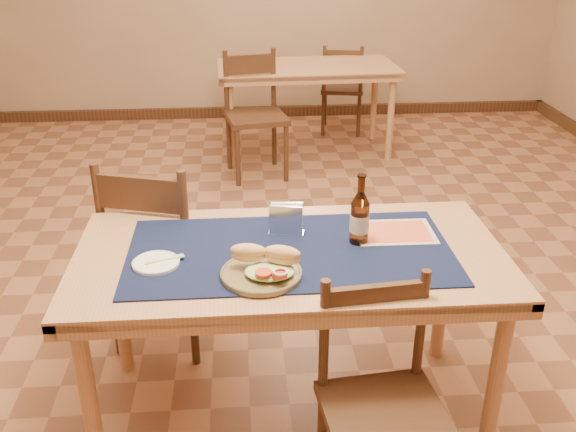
{
  "coord_description": "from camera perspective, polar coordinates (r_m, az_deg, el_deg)",
  "views": [
    {
      "loc": [
        -0.17,
        -2.89,
        1.89
      ],
      "look_at": [
        0.0,
        -0.7,
        0.85
      ],
      "focal_mm": 40.0,
      "sensor_mm": 36.0,
      "label": 1
    }
  ],
  "objects": [
    {
      "name": "napkin_holder",
      "position": [
        2.49,
        -0.17,
        -0.33
      ],
      "size": [
        0.14,
        0.07,
        0.12
      ],
      "color": "silver",
      "rests_on": "placemat"
    },
    {
      "name": "beer_bottle",
      "position": [
        2.41,
        6.38,
        -0.16
      ],
      "size": [
        0.07,
        0.07,
        0.27
      ],
      "color": "#41200B",
      "rests_on": "placemat"
    },
    {
      "name": "baseboard",
      "position": [
        3.43,
        -0.91,
        -7.08
      ],
      "size": [
        6.0,
        7.0,
        0.1
      ],
      "color": "#412A17",
      "rests_on": "ground"
    },
    {
      "name": "sandwich_plate",
      "position": [
        2.21,
        -2.14,
        -4.68
      ],
      "size": [
        0.28,
        0.28,
        0.11
      ],
      "color": "brown",
      "rests_on": "placemat"
    },
    {
      "name": "main_table",
      "position": [
        2.43,
        0.18,
        -4.91
      ],
      "size": [
        1.6,
        0.8,
        0.75
      ],
      "color": "#B37C54",
      "rests_on": "ground"
    },
    {
      "name": "chair_main_far",
      "position": [
        2.99,
        -11.21,
        -2.93
      ],
      "size": [
        0.55,
        0.55,
        0.96
      ],
      "color": "#412A17",
      "rests_on": "ground"
    },
    {
      "name": "placemat",
      "position": [
        2.38,
        0.19,
        -3.14
      ],
      "size": [
        1.2,
        0.6,
        0.01
      ],
      "primitive_type": "cube",
      "color": "#0F1637",
      "rests_on": "main_table"
    },
    {
      "name": "side_plate",
      "position": [
        2.34,
        -11.67,
        -4.07
      ],
      "size": [
        0.17,
        0.17,
        0.01
      ],
      "color": "white",
      "rests_on": "placemat"
    },
    {
      "name": "chair_main_near",
      "position": [
        2.2,
        8.38,
        -16.19
      ],
      "size": [
        0.43,
        0.43,
        0.85
      ],
      "color": "#412A17",
      "rests_on": "ground"
    },
    {
      "name": "back_table",
      "position": [
        5.43,
        1.72,
        12.4
      ],
      "size": [
        1.49,
        0.79,
        0.75
      ],
      "color": "#B37C54",
      "rests_on": "ground"
    },
    {
      "name": "fork",
      "position": [
        2.34,
        -10.62,
        -3.75
      ],
      "size": [
        0.14,
        0.07,
        0.0
      ],
      "color": "#90E980",
      "rests_on": "side_plate"
    },
    {
      "name": "room",
      "position": [
        2.93,
        -1.1,
        15.76
      ],
      "size": [
        6.04,
        7.04,
        2.84
      ],
      "color": "#9A6343",
      "rests_on": "ground"
    },
    {
      "name": "menu_card",
      "position": [
        2.54,
        9.47,
        -1.4
      ],
      "size": [
        0.31,
        0.23,
        0.01
      ],
      "color": "beige",
      "rests_on": "placemat"
    },
    {
      "name": "chair_back_near",
      "position": [
        5.0,
        -2.97,
        9.15
      ],
      "size": [
        0.51,
        0.51,
        0.95
      ],
      "color": "#412A17",
      "rests_on": "ground"
    },
    {
      "name": "chair_back_far",
      "position": [
        6.05,
        4.84,
        11.35
      ],
      "size": [
        0.44,
        0.44,
        0.83
      ],
      "color": "#412A17",
      "rests_on": "ground"
    }
  ]
}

